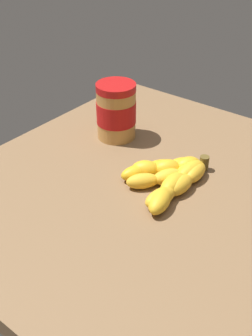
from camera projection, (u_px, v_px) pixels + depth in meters
ground_plane at (153, 191)px, 85.43cm from camera, size 74.25×79.77×3.91cm
banana_bunch at (171, 177)px, 83.38cm from camera, size 14.89×21.74×3.75cm
peanut_butter_jar at (116, 111)px, 96.91cm from camera, size 9.41×9.41×13.58cm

